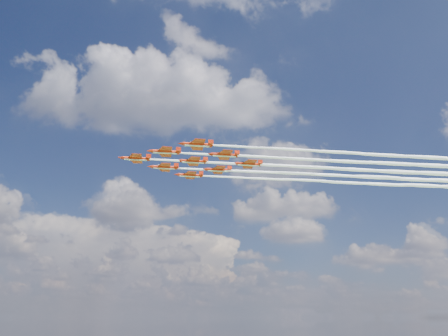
{
  "coord_description": "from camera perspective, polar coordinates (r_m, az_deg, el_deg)",
  "views": [
    {
      "loc": [
        13.39,
        -127.77,
        34.56
      ],
      "look_at": [
        14.56,
        8.28,
        81.35
      ],
      "focal_mm": 35.0,
      "sensor_mm": 36.0,
      "label": 1
    }
  ],
  "objects": [
    {
      "name": "jet_row2_starb",
      "position": [
        161.85,
        16.38,
        -1.03
      ],
      "size": [
        138.47,
        23.87,
        2.58
      ],
      "rotation": [
        0.0,
        0.0,
        0.14
      ],
      "color": "red"
    },
    {
      "name": "jet_tail",
      "position": [
        169.15,
        25.84,
        -0.64
      ],
      "size": [
        138.47,
        23.87,
        2.58
      ],
      "rotation": [
        0.0,
        0.0,
        0.14
      ],
      "color": "red"
    },
    {
      "name": "jet_row3_starb",
      "position": [
        172.0,
        18.16,
        -1.9
      ],
      "size": [
        138.47,
        23.87,
        2.58
      ],
      "rotation": [
        0.0,
        0.0,
        0.14
      ],
      "color": "red"
    },
    {
      "name": "jet_row3_centre",
      "position": [
        159.73,
        20.41,
        -0.36
      ],
      "size": [
        138.47,
        23.87,
        2.58
      ],
      "rotation": [
        0.0,
        0.0,
        0.14
      ],
      "color": "red"
    },
    {
      "name": "jet_row4_port",
      "position": [
        158.44,
        24.54,
        0.33
      ],
      "size": [
        138.47,
        23.87,
        2.58
      ],
      "rotation": [
        0.0,
        0.0,
        0.14
      ],
      "color": "red"
    },
    {
      "name": "jet_row3_port",
      "position": [
        147.88,
        23.04,
        1.43
      ],
      "size": [
        138.47,
        23.87,
        2.58
      ],
      "rotation": [
        0.0,
        0.0,
        0.14
      ],
      "color": "red"
    },
    {
      "name": "jet_row4_starb",
      "position": [
        170.18,
        21.97,
        -1.28
      ],
      "size": [
        138.47,
        23.87,
        2.58
      ],
      "rotation": [
        0.0,
        0.0,
        0.14
      ],
      "color": "red"
    },
    {
      "name": "jet_row2_port",
      "position": [
        149.45,
        18.64,
        0.68
      ],
      "size": [
        138.47,
        23.87,
        2.58
      ],
      "rotation": [
        0.0,
        0.0,
        0.14
      ],
      "color": "red"
    },
    {
      "name": "jet_lead",
      "position": [
        151.92,
        14.37,
        -0.05
      ],
      "size": [
        138.47,
        23.87,
        2.58
      ],
      "rotation": [
        0.0,
        0.0,
        0.14
      ],
      "color": "red"
    }
  ]
}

